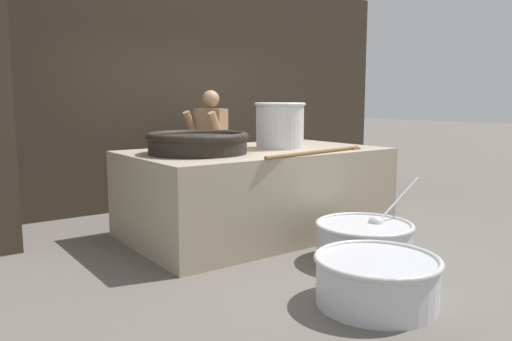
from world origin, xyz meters
The scene contains 9 objects.
ground_plane centered at (0.00, 0.00, 0.00)m, with size 60.00×60.00×0.00m, color #666059.
back_wall centered at (0.00, 2.11, 1.70)m, with size 8.12×0.24×3.39m, color #382D23.
hearth_platform centered at (0.00, 0.00, 0.49)m, with size 2.90×1.72×0.97m.
giant_wok_near centered at (-0.75, 0.02, 1.10)m, with size 1.09×1.09×0.23m.
stock_pot centered at (0.34, -0.02, 1.25)m, with size 0.60×0.60×0.54m.
stirring_paddle centered at (0.29, -0.75, 0.99)m, with size 1.55×0.32×0.04m.
cook centered at (0.10, 1.18, 0.90)m, with size 0.45×0.66×1.67m.
prep_bowl_vegetables centered at (0.19, -1.49, 0.21)m, with size 1.21×0.93×0.76m.
prep_bowl_meat centered at (-0.51, -2.24, 0.21)m, with size 0.96×0.96×0.38m.
Camera 1 is at (-3.37, -4.62, 1.54)m, focal length 35.00 mm.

